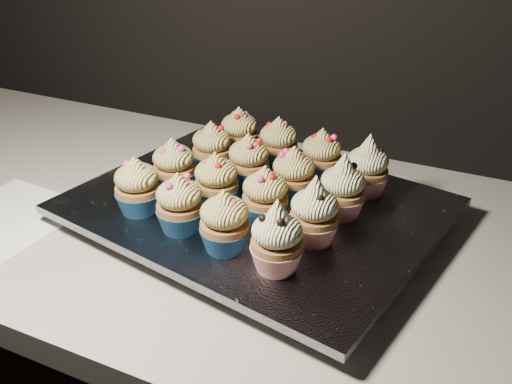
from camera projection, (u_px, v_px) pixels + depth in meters
worktop at (333, 254)px, 0.80m from camera, size 2.44×0.64×0.04m
napkin at (9, 218)px, 0.85m from camera, size 0.19×0.19×0.00m
baking_tray at (256, 215)px, 0.83m from camera, size 0.52×0.43×0.02m
foil_lining at (256, 205)px, 0.83m from camera, size 0.56×0.48×0.01m
cupcake_0 at (137, 187)px, 0.78m from camera, size 0.06×0.06×0.08m
cupcake_1 at (180, 205)px, 0.74m from camera, size 0.06×0.06×0.08m
cupcake_2 at (225, 223)px, 0.70m from camera, size 0.06×0.06×0.08m
cupcake_3 at (277, 240)px, 0.66m from camera, size 0.06×0.06×0.10m
cupcake_4 at (174, 167)px, 0.84m from camera, size 0.06×0.06×0.08m
cupcake_5 at (216, 182)px, 0.79m from camera, size 0.06×0.06×0.08m
cupcake_6 at (265, 197)px, 0.76m from camera, size 0.06×0.06×0.08m
cupcake_7 at (314, 214)px, 0.71m from camera, size 0.06×0.06×0.10m
cupcake_8 at (212, 149)px, 0.89m from camera, size 0.06×0.06×0.08m
cupcake_9 at (249, 162)px, 0.85m from camera, size 0.06×0.06×0.08m
cupcake_10 at (294, 176)px, 0.81m from camera, size 0.06×0.06×0.08m
cupcake_11 at (342, 189)px, 0.77m from camera, size 0.06×0.06×0.10m
cupcake_12 at (239, 133)px, 0.95m from camera, size 0.06×0.06×0.08m
cupcake_13 at (278, 144)px, 0.91m from camera, size 0.06×0.06×0.08m
cupcake_14 at (321, 156)px, 0.87m from camera, size 0.06×0.06×0.08m
cupcake_15 at (367, 169)px, 0.83m from camera, size 0.06×0.06×0.10m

